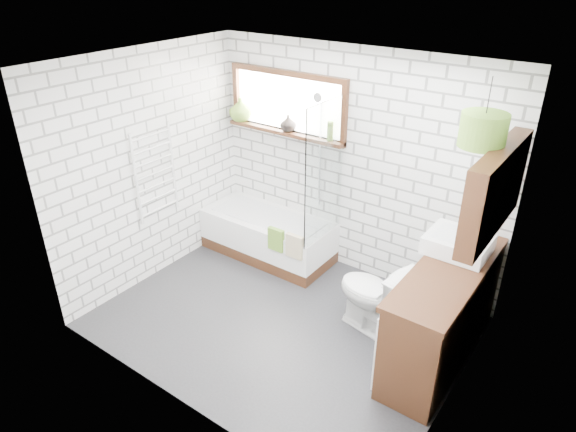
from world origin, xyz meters
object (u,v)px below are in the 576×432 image
Objects in this scene: vanity at (443,314)px; basin at (458,244)px; pendant at (483,130)px; bathtub at (268,235)px; toilet at (375,296)px.

basin is at bearing 100.78° from vanity.
bathtub is at bearing 171.82° from pendant.
bathtub is 0.96× the size of vanity.
basin reaches higher than vanity.
vanity is (2.34, -0.51, 0.21)m from bathtub.
pendant is at bearing -8.18° from bathtub.
toilet is at bearing -17.15° from bathtub.
basin reaches higher than bathtub.
toilet is 2.25× the size of pendant.
pendant is at bearing 85.20° from vanity.
basin is at bearing 130.57° from toilet.
bathtub is 2.97× the size of basin.
vanity is 0.63m from basin.
pendant is (2.35, -0.34, 1.85)m from bathtub.
toilet is at bearing -164.59° from pendant.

